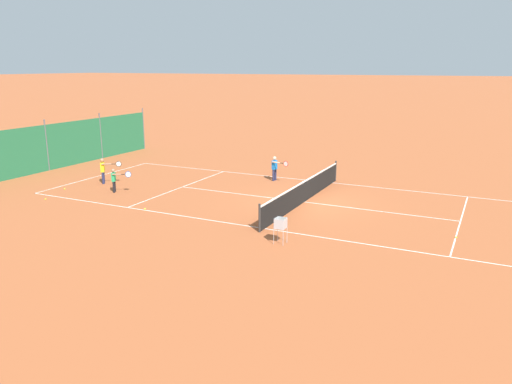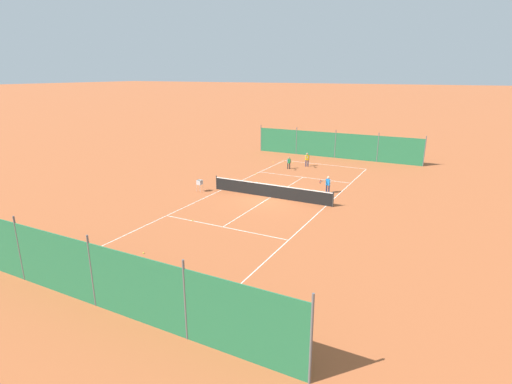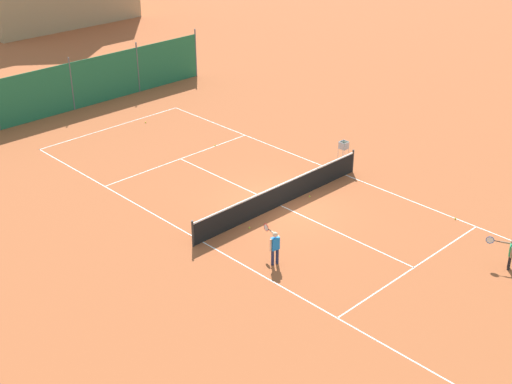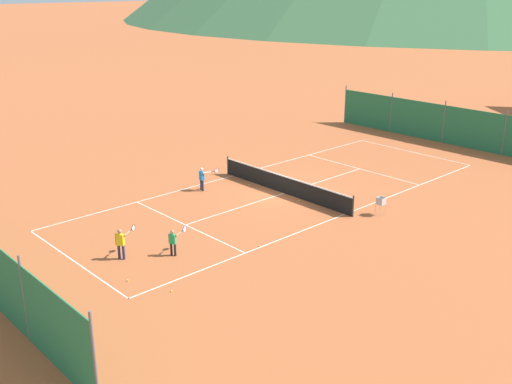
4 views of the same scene
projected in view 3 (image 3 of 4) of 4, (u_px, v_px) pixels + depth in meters
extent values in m
plane|color=#A8542D|center=(280.00, 205.00, 28.63)|extent=(600.00, 600.00, 0.00)
cube|color=white|center=(112.00, 127.00, 36.24)|extent=(8.25, 0.05, 0.01)
cube|color=white|center=(203.00, 242.00, 26.08)|extent=(0.05, 23.85, 0.01)
cube|color=white|center=(345.00, 175.00, 31.18)|extent=(0.05, 23.85, 0.01)
cube|color=white|center=(180.00, 159.00, 32.72)|extent=(8.20, 0.05, 0.01)
cube|color=white|center=(414.00, 268.00, 24.54)|extent=(8.20, 0.05, 0.01)
cube|color=white|center=(280.00, 205.00, 28.63)|extent=(0.05, 12.80, 0.01)
cylinder|color=#2D2D2D|center=(193.00, 234.00, 25.56)|extent=(0.08, 0.08, 1.06)
cylinder|color=#2D2D2D|center=(353.00, 161.00, 31.23)|extent=(0.08, 0.08, 1.06)
cube|color=black|center=(281.00, 195.00, 28.43)|extent=(9.10, 0.02, 0.91)
cube|color=white|center=(281.00, 185.00, 28.21)|extent=(9.10, 0.04, 0.06)
cube|color=#236B42|center=(72.00, 87.00, 37.96)|extent=(17.20, 0.04, 2.60)
cylinder|color=#59595E|center=(72.00, 84.00, 37.89)|extent=(0.08, 0.08, 2.90)
cylinder|color=#59595E|center=(138.00, 67.00, 40.57)|extent=(0.08, 0.08, 2.90)
cylinder|color=#59595E|center=(196.00, 53.00, 43.25)|extent=(0.08, 0.08, 2.90)
cylinder|color=black|center=(509.00, 263.00, 24.31)|extent=(0.09, 0.09, 0.53)
cylinder|color=black|center=(509.00, 261.00, 24.45)|extent=(0.09, 0.09, 0.53)
cube|color=#239E5B|center=(512.00, 250.00, 24.17)|extent=(0.29, 0.24, 0.41)
cylinder|color=#A37556|center=(511.00, 253.00, 24.03)|extent=(0.06, 0.06, 0.41)
cylinder|color=#A37556|center=(506.00, 243.00, 24.30)|extent=(0.23, 0.39, 0.06)
cylinder|color=black|center=(497.00, 241.00, 24.38)|extent=(0.11, 0.18, 0.03)
torus|color=#1E4CB2|center=(490.00, 240.00, 24.45)|extent=(0.14, 0.26, 0.28)
cylinder|color=silver|center=(490.00, 240.00, 24.45)|extent=(0.11, 0.23, 0.25)
cylinder|color=#23284C|center=(273.00, 257.00, 24.57)|extent=(0.11, 0.11, 0.60)
cylinder|color=#23284C|center=(277.00, 256.00, 24.66)|extent=(0.11, 0.11, 0.60)
cube|color=blue|center=(275.00, 243.00, 24.38)|extent=(0.32, 0.21, 0.46)
sphere|color=beige|center=(275.00, 235.00, 24.22)|extent=(0.18, 0.18, 0.18)
cylinder|color=beige|center=(271.00, 245.00, 24.28)|extent=(0.07, 0.07, 0.46)
cylinder|color=beige|center=(276.00, 234.00, 24.56)|extent=(0.15, 0.47, 0.07)
cylinder|color=black|center=(270.00, 230.00, 24.81)|extent=(0.07, 0.21, 0.03)
torus|color=red|center=(266.00, 227.00, 24.99)|extent=(0.07, 0.28, 0.28)
cylinder|color=silver|center=(266.00, 227.00, 24.99)|extent=(0.05, 0.25, 0.25)
sphere|color=#CCE033|center=(310.00, 196.00, 29.27)|extent=(0.07, 0.07, 0.07)
sphere|color=#CCE033|center=(249.00, 228.00, 26.95)|extent=(0.07, 0.07, 0.07)
sphere|color=#CCE033|center=(455.00, 219.00, 27.59)|extent=(0.07, 0.07, 0.07)
sphere|color=#CCE033|center=(146.00, 122.00, 36.76)|extent=(0.07, 0.07, 0.07)
sphere|color=#CCE033|center=(215.00, 145.00, 34.05)|extent=(0.07, 0.07, 0.07)
cylinder|color=#B7B7BC|center=(344.00, 156.00, 32.32)|extent=(0.02, 0.02, 0.55)
cylinder|color=#B7B7BC|center=(348.00, 154.00, 32.53)|extent=(0.02, 0.02, 0.55)
cylinder|color=#B7B7BC|center=(338.00, 154.00, 32.54)|extent=(0.02, 0.02, 0.55)
cylinder|color=#B7B7BC|center=(343.00, 152.00, 32.75)|extent=(0.02, 0.02, 0.55)
cube|color=#B7B7BC|center=(344.00, 148.00, 32.41)|extent=(0.34, 0.34, 0.02)
cube|color=#B7B7BC|center=(347.00, 146.00, 32.23)|extent=(0.34, 0.02, 0.34)
cube|color=#B7B7BC|center=(341.00, 144.00, 32.44)|extent=(0.34, 0.02, 0.34)
cube|color=#B7B7BC|center=(341.00, 146.00, 32.23)|extent=(0.02, 0.34, 0.34)
cube|color=#B7B7BC|center=(346.00, 144.00, 32.44)|extent=(0.02, 0.34, 0.34)
sphere|color=#CCE033|center=(342.00, 147.00, 32.49)|extent=(0.07, 0.07, 0.07)
sphere|color=#CCE033|center=(342.00, 147.00, 32.49)|extent=(0.07, 0.07, 0.07)
sphere|color=#CCE033|center=(343.00, 148.00, 32.35)|extent=(0.07, 0.07, 0.07)
sphere|color=#CCE033|center=(344.00, 146.00, 32.50)|extent=(0.07, 0.07, 0.07)
sphere|color=#CCE033|center=(342.00, 148.00, 32.33)|extent=(0.07, 0.07, 0.07)
sphere|color=#CCE033|center=(342.00, 146.00, 32.52)|extent=(0.07, 0.07, 0.07)
sphere|color=#CCE033|center=(344.00, 146.00, 32.38)|extent=(0.07, 0.07, 0.07)
sphere|color=#CCE033|center=(343.00, 145.00, 32.48)|extent=(0.07, 0.07, 0.07)
sphere|color=#CCE033|center=(345.00, 146.00, 32.42)|extent=(0.07, 0.07, 0.07)
sphere|color=#CCE033|center=(342.00, 146.00, 32.39)|extent=(0.07, 0.07, 0.07)
sphere|color=#CCE033|center=(346.00, 147.00, 32.30)|extent=(0.07, 0.07, 0.07)
sphere|color=#CCE033|center=(342.00, 146.00, 32.41)|extent=(0.07, 0.07, 0.07)
sphere|color=#CCE033|center=(344.00, 145.00, 32.32)|extent=(0.07, 0.07, 0.07)
sphere|color=#CCE033|center=(343.00, 145.00, 32.35)|extent=(0.07, 0.07, 0.07)
sphere|color=#CCE033|center=(343.00, 145.00, 32.34)|extent=(0.07, 0.07, 0.07)
sphere|color=#CCE033|center=(341.00, 145.00, 32.41)|extent=(0.07, 0.07, 0.07)
sphere|color=#CCE033|center=(344.00, 145.00, 32.36)|extent=(0.07, 0.07, 0.07)
sphere|color=#CCE033|center=(344.00, 145.00, 32.35)|extent=(0.07, 0.07, 0.07)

